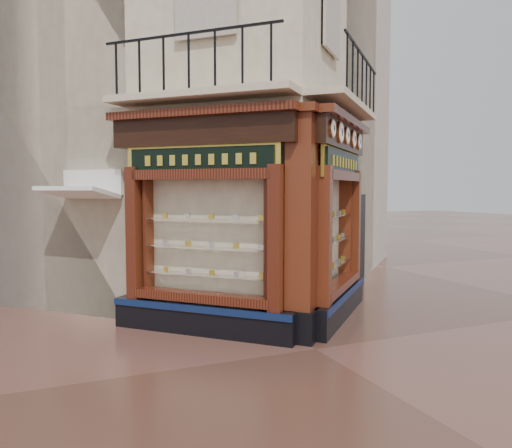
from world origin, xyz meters
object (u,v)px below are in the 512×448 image
clock_e (359,142)px  signboard_right (342,163)px  clock_d (353,139)px  awning (81,323)px  clock_a (332,128)px  clock_b (340,132)px  corner_pilaster (301,227)px  clock_c (347,136)px  signboard_left (200,160)px

clock_e → signboard_right: 1.28m
clock_d → awning: bearing=120.3°
clock_a → clock_b: size_ratio=0.80×
corner_pilaster → clock_c: (1.43, 0.82, 1.67)m
corner_pilaster → clock_c: size_ratio=11.83×
clock_c → signboard_right: clock_c is taller
corner_pilaster → signboard_left: size_ratio=1.85×
corner_pilaster → clock_a: 1.77m
clock_e → clock_c: bearing=180.0°
corner_pilaster → clock_e: bearing=-8.3°
clock_d → clock_b: bearing=180.0°
clock_a → clock_b: clock_b is taller
corner_pilaster → clock_d: 2.85m
clock_e → signboard_left: 3.93m
signboard_left → signboard_right: (2.92, 0.00, 0.00)m
signboard_left → clock_d: bearing=-130.2°
corner_pilaster → clock_d: (1.90, 1.30, 1.67)m
clock_a → clock_b: bearing=0.0°
clock_a → signboard_right: bearing=4.6°
corner_pilaster → clock_e: size_ratio=11.41×
clock_b → awning: size_ratio=0.28×
clock_c → signboard_right: (0.03, 0.19, -0.52)m
clock_e → awning: size_ratio=0.25×
clock_d → signboard_left: size_ratio=0.17×
clock_b → awning: 6.13m
corner_pilaster → clock_d: bearing=-10.7°
clock_b → signboard_left: size_ratio=0.18×
awning → clock_b: bearing=-162.3°
clock_a → awning: (-3.95, 2.72, -3.62)m
clock_e → awning: 6.86m
corner_pilaster → signboard_left: (-1.46, 1.01, 1.15)m
clock_c → clock_d: (0.47, 0.47, 0.00)m
corner_pilaster → signboard_right: size_ratio=1.79×
clock_b → clock_d: size_ratio=1.09×
clock_a → clock_b: (0.45, 0.45, 0.00)m
clock_a → clock_e: 2.55m
clock_a → clock_c: 1.23m
clock_b → signboard_left: (-2.47, 0.61, -0.52)m
clock_e → corner_pilaster: bearing=171.7°
clock_d → corner_pilaster: bearing=169.3°
signboard_left → signboard_right: 2.92m
corner_pilaster → clock_a: size_ratio=12.74×
signboard_right → clock_c: bearing=-144.9°
clock_e → signboard_right: (-0.90, -0.74, -0.52)m
clock_b → signboard_right: 0.92m
clock_c → clock_e: clock_e is taller
clock_b → clock_c: clock_b is taller
clock_c → awning: 6.30m
clock_d → signboard_right: clock_d is taller
clock_a → signboard_right: clock_a is taller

